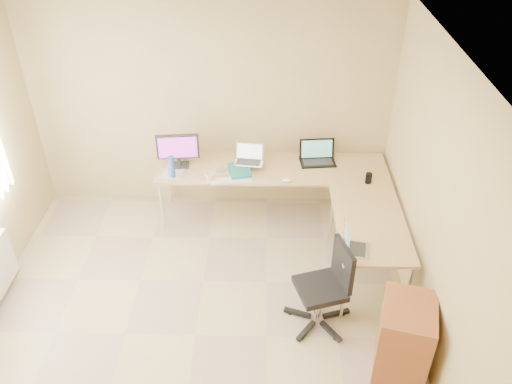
{
  "coord_description": "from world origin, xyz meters",
  "views": [
    {
      "loc": [
        0.65,
        -3.29,
        3.95
      ],
      "look_at": [
        0.55,
        1.1,
        0.9
      ],
      "focal_mm": 36.76,
      "sensor_mm": 36.0,
      "label": 1
    }
  ],
  "objects_px": {
    "office_chair": "(321,284)",
    "cabinet": "(404,338)",
    "laptop_center": "(249,155)",
    "mug": "(210,177)",
    "keyboard": "(231,180)",
    "water_bottle": "(172,167)",
    "desk_fan": "(180,147)",
    "desk_main": "(272,193)",
    "desk_return": "(366,249)",
    "laptop_return": "(357,242)",
    "monitor": "(178,151)",
    "laptop_black": "(318,153)"
  },
  "relations": [
    {
      "from": "monitor",
      "to": "laptop_center",
      "type": "distance_m",
      "value": 0.8
    },
    {
      "from": "desk_return",
      "to": "cabinet",
      "type": "xyz_separation_m",
      "value": [
        0.15,
        -1.15,
        -0.01
      ]
    },
    {
      "from": "monitor",
      "to": "water_bottle",
      "type": "distance_m",
      "value": 0.25
    },
    {
      "from": "desk_main",
      "to": "laptop_center",
      "type": "height_order",
      "value": "laptop_center"
    },
    {
      "from": "laptop_center",
      "to": "keyboard",
      "type": "height_order",
      "value": "laptop_center"
    },
    {
      "from": "laptop_center",
      "to": "cabinet",
      "type": "height_order",
      "value": "laptop_center"
    },
    {
      "from": "desk_return",
      "to": "cabinet",
      "type": "height_order",
      "value": "cabinet"
    },
    {
      "from": "water_bottle",
      "to": "cabinet",
      "type": "bearing_deg",
      "value": -40.39
    },
    {
      "from": "water_bottle",
      "to": "cabinet",
      "type": "relative_size",
      "value": 0.35
    },
    {
      "from": "desk_main",
      "to": "laptop_return",
      "type": "distance_m",
      "value": 1.69
    },
    {
      "from": "desk_main",
      "to": "cabinet",
      "type": "relative_size",
      "value": 3.56
    },
    {
      "from": "desk_return",
      "to": "cabinet",
      "type": "relative_size",
      "value": 1.75
    },
    {
      "from": "mug",
      "to": "laptop_return",
      "type": "relative_size",
      "value": 0.34
    },
    {
      "from": "laptop_black",
      "to": "desk_fan",
      "type": "relative_size",
      "value": 1.4
    },
    {
      "from": "laptop_center",
      "to": "mug",
      "type": "relative_size",
      "value": 3.17
    },
    {
      "from": "mug",
      "to": "cabinet",
      "type": "height_order",
      "value": "mug"
    },
    {
      "from": "monitor",
      "to": "laptop_black",
      "type": "xyz_separation_m",
      "value": [
        1.61,
        0.11,
        -0.08
      ]
    },
    {
      "from": "mug",
      "to": "laptop_return",
      "type": "bearing_deg",
      "value": -37.71
    },
    {
      "from": "desk_main",
      "to": "laptop_black",
      "type": "distance_m",
      "value": 0.73
    },
    {
      "from": "laptop_center",
      "to": "keyboard",
      "type": "distance_m",
      "value": 0.38
    },
    {
      "from": "laptop_return",
      "to": "water_bottle",
      "type": "bearing_deg",
      "value": 68.08
    },
    {
      "from": "laptop_center",
      "to": "water_bottle",
      "type": "distance_m",
      "value": 0.88
    },
    {
      "from": "laptop_black",
      "to": "mug",
      "type": "xyz_separation_m",
      "value": [
        -1.23,
        -0.41,
        -0.08
      ]
    },
    {
      "from": "laptop_center",
      "to": "keyboard",
      "type": "bearing_deg",
      "value": -114.59
    },
    {
      "from": "laptop_black",
      "to": "cabinet",
      "type": "height_order",
      "value": "laptop_black"
    },
    {
      "from": "office_chair",
      "to": "cabinet",
      "type": "bearing_deg",
      "value": -53.83
    },
    {
      "from": "laptop_black",
      "to": "keyboard",
      "type": "xyz_separation_m",
      "value": [
        -0.99,
        -0.41,
        -0.12
      ]
    },
    {
      "from": "laptop_center",
      "to": "cabinet",
      "type": "distance_m",
      "value": 2.62
    },
    {
      "from": "desk_return",
      "to": "keyboard",
      "type": "distance_m",
      "value": 1.64
    },
    {
      "from": "water_bottle",
      "to": "laptop_return",
      "type": "relative_size",
      "value": 0.87
    },
    {
      "from": "cabinet",
      "to": "monitor",
      "type": "bearing_deg",
      "value": 150.37
    },
    {
      "from": "desk_fan",
      "to": "cabinet",
      "type": "bearing_deg",
      "value": -58.61
    },
    {
      "from": "laptop_black",
      "to": "cabinet",
      "type": "bearing_deg",
      "value": -80.87
    },
    {
      "from": "desk_fan",
      "to": "laptop_return",
      "type": "height_order",
      "value": "desk_fan"
    },
    {
      "from": "laptop_center",
      "to": "keyboard",
      "type": "xyz_separation_m",
      "value": [
        -0.18,
        -0.3,
        -0.15
      ]
    },
    {
      "from": "desk_return",
      "to": "office_chair",
      "type": "xyz_separation_m",
      "value": [
        -0.53,
        -0.64,
        0.14
      ]
    },
    {
      "from": "keyboard",
      "to": "water_bottle",
      "type": "bearing_deg",
      "value": 164.49
    },
    {
      "from": "mug",
      "to": "water_bottle",
      "type": "xyz_separation_m",
      "value": [
        -0.43,
        0.07,
        0.08
      ]
    },
    {
      "from": "water_bottle",
      "to": "mug",
      "type": "bearing_deg",
      "value": -8.96
    },
    {
      "from": "desk_return",
      "to": "mug",
      "type": "height_order",
      "value": "mug"
    },
    {
      "from": "monitor",
      "to": "laptop_return",
      "type": "height_order",
      "value": "monitor"
    },
    {
      "from": "water_bottle",
      "to": "desk_fan",
      "type": "height_order",
      "value": "desk_fan"
    },
    {
      "from": "desk_return",
      "to": "mug",
      "type": "xyz_separation_m",
      "value": [
        -1.67,
        0.7,
        0.41
      ]
    },
    {
      "from": "keyboard",
      "to": "office_chair",
      "type": "xyz_separation_m",
      "value": [
        0.9,
        -1.35,
        -0.24
      ]
    },
    {
      "from": "monitor",
      "to": "laptop_return",
      "type": "distance_m",
      "value": 2.34
    },
    {
      "from": "laptop_black",
      "to": "cabinet",
      "type": "xyz_separation_m",
      "value": [
        0.6,
        -2.26,
        -0.5
      ]
    },
    {
      "from": "monitor",
      "to": "desk_fan",
      "type": "relative_size",
      "value": 1.66
    },
    {
      "from": "mug",
      "to": "water_bottle",
      "type": "bearing_deg",
      "value": 171.04
    },
    {
      "from": "laptop_black",
      "to": "desk_return",
      "type": "bearing_deg",
      "value": -73.85
    },
    {
      "from": "desk_main",
      "to": "mug",
      "type": "distance_m",
      "value": 0.86
    }
  ]
}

